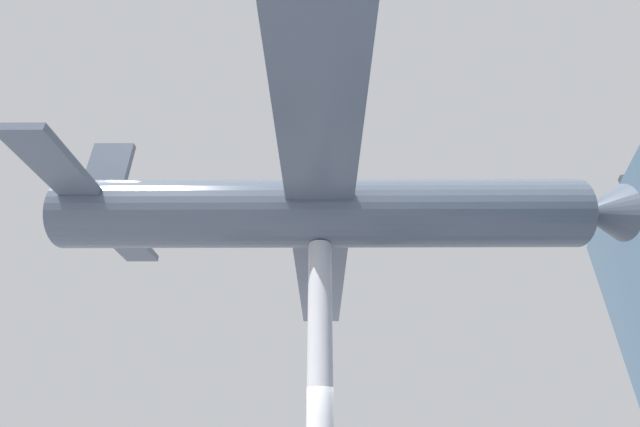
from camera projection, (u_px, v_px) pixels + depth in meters
name	position (u px, v px, depth m)	size (l,w,h in m)	color
support_pylon_central	(320.00, 368.00, 9.07)	(0.56, 0.56, 5.77)	#B7B7BC
suspended_airplane	(328.00, 213.00, 10.89)	(19.75, 14.64, 3.08)	#4C5666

